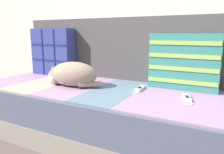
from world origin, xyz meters
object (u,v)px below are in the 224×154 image
at_px(throw_pillow_quilted, 53,52).
at_px(game_remote_near, 187,98).
at_px(couch, 100,110).
at_px(game_remote_far, 140,89).
at_px(throw_pillow_striped, 184,62).
at_px(sleeping_cat, 71,75).

relative_size(throw_pillow_quilted, game_remote_near, 2.28).
height_order(couch, throw_pillow_quilted, throw_pillow_quilted).
relative_size(game_remote_near, game_remote_far, 0.98).
relative_size(throw_pillow_striped, game_remote_far, 2.44).
xyz_separation_m(couch, throw_pillow_quilted, (-0.64, 0.22, 0.41)).
distance_m(couch, throw_pillow_quilted, 0.79).
relative_size(couch, throw_pillow_quilted, 4.51).
xyz_separation_m(sleeping_cat, game_remote_near, (0.83, 0.04, -0.08)).
xyz_separation_m(couch, sleeping_cat, (-0.20, -0.08, 0.28)).
bearing_deg(sleeping_cat, throw_pillow_quilted, 145.76).
relative_size(couch, game_remote_far, 10.10).
relative_size(throw_pillow_quilted, game_remote_far, 2.24).
xyz_separation_m(throw_pillow_quilted, throw_pillow_striped, (1.21, -0.00, -0.02)).
bearing_deg(sleeping_cat, throw_pillow_striped, 21.80).
bearing_deg(game_remote_near, sleeping_cat, -177.03).
relative_size(throw_pillow_quilted, throw_pillow_striped, 0.92).
height_order(sleeping_cat, game_remote_far, sleeping_cat).
height_order(couch, sleeping_cat, sleeping_cat).
xyz_separation_m(sleeping_cat, game_remote_far, (0.50, 0.12, -0.08)).
height_order(throw_pillow_striped, game_remote_near, throw_pillow_striped).
height_order(throw_pillow_quilted, game_remote_far, throw_pillow_quilted).
distance_m(throw_pillow_quilted, game_remote_near, 1.32).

